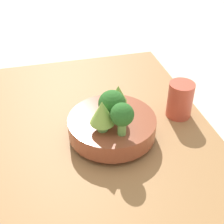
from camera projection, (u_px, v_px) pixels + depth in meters
ground_plane at (100, 151)px, 0.85m from camera, size 6.00×6.00×0.00m
table at (100, 144)px, 0.83m from camera, size 0.91×0.62×0.05m
bowl at (112, 126)px, 0.80m from camera, size 0.22×0.22×0.06m
romanesco_piece_far at (103, 113)px, 0.72m from camera, size 0.06×0.06×0.08m
broccoli_floret_left at (122, 116)px, 0.70m from camera, size 0.05×0.05×0.08m
broccoli_floret_center at (112, 104)px, 0.76m from camera, size 0.07×0.07×0.08m
romanesco_piece_near at (118, 95)px, 0.80m from camera, size 0.05×0.05×0.07m
cup at (180, 100)px, 0.87m from camera, size 0.07×0.07×0.10m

